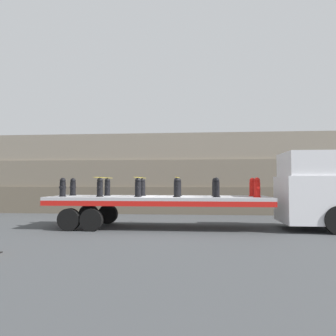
{
  "coord_description": "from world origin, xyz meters",
  "views": [
    {
      "loc": [
        1.63,
        -13.57,
        1.88
      ],
      "look_at": [
        0.38,
        0.0,
        2.48
      ],
      "focal_mm": 35.0,
      "sensor_mm": 36.0,
      "label": 1
    }
  ],
  "objects_px": {
    "fire_hydrant_black_near_0": "(63,187)",
    "fire_hydrant_black_near_3": "(177,188)",
    "fire_hydrant_black_far_1": "(107,187)",
    "fire_hydrant_black_far_4": "(215,187)",
    "flatbed_trailer": "(144,202)",
    "fire_hydrant_red_near_5": "(257,188)",
    "fire_hydrant_black_near_1": "(100,187)",
    "fire_hydrant_black_near_4": "(216,188)",
    "fire_hydrant_black_far_3": "(178,187)",
    "fire_hydrant_black_far_0": "(73,187)",
    "truck_cab": "(315,191)",
    "fire_hydrant_black_near_2": "(138,188)",
    "fire_hydrant_red_far_5": "(252,187)",
    "fire_hydrant_black_far_2": "(143,187)"
  },
  "relations": [
    {
      "from": "fire_hydrant_black_near_0",
      "to": "fire_hydrant_red_near_5",
      "type": "xyz_separation_m",
      "value": [
        7.84,
        0.0,
        0.0
      ]
    },
    {
      "from": "truck_cab",
      "to": "fire_hydrant_black_far_2",
      "type": "relative_size",
      "value": 3.97
    },
    {
      "from": "fire_hydrant_black_far_1",
      "to": "fire_hydrant_black_far_4",
      "type": "relative_size",
      "value": 1.0
    },
    {
      "from": "fire_hydrant_red_far_5",
      "to": "fire_hydrant_black_near_2",
      "type": "bearing_deg",
      "value": -166.78
    },
    {
      "from": "flatbed_trailer",
      "to": "fire_hydrant_red_near_5",
      "type": "relative_size",
      "value": 11.65
    },
    {
      "from": "truck_cab",
      "to": "fire_hydrant_red_near_5",
      "type": "height_order",
      "value": "truck_cab"
    },
    {
      "from": "flatbed_trailer",
      "to": "fire_hydrant_black_far_3",
      "type": "bearing_deg",
      "value": 21.13
    },
    {
      "from": "truck_cab",
      "to": "fire_hydrant_red_near_5",
      "type": "xyz_separation_m",
      "value": [
        -2.36,
        -0.55,
        0.15
      ]
    },
    {
      "from": "fire_hydrant_black_near_0",
      "to": "fire_hydrant_black_near_1",
      "type": "bearing_deg",
      "value": 0.0
    },
    {
      "from": "fire_hydrant_black_near_2",
      "to": "fire_hydrant_black_near_4",
      "type": "relative_size",
      "value": 1.0
    },
    {
      "from": "fire_hydrant_black_far_2",
      "to": "fire_hydrant_black_near_3",
      "type": "xyz_separation_m",
      "value": [
        1.57,
        -1.1,
        0.0
      ]
    },
    {
      "from": "flatbed_trailer",
      "to": "fire_hydrant_black_near_4",
      "type": "bearing_deg",
      "value": -10.44
    },
    {
      "from": "fire_hydrant_red_far_5",
      "to": "fire_hydrant_black_near_3",
      "type": "bearing_deg",
      "value": -160.59
    },
    {
      "from": "truck_cab",
      "to": "fire_hydrant_black_near_0",
      "type": "distance_m",
      "value": 10.21
    },
    {
      "from": "fire_hydrant_black_near_2",
      "to": "fire_hydrant_black_near_4",
      "type": "xyz_separation_m",
      "value": [
        3.14,
        0.0,
        0.0
      ]
    },
    {
      "from": "fire_hydrant_black_far_0",
      "to": "fire_hydrant_black_far_4",
      "type": "relative_size",
      "value": 1.0
    },
    {
      "from": "truck_cab",
      "to": "fire_hydrant_black_far_1",
      "type": "relative_size",
      "value": 3.97
    },
    {
      "from": "fire_hydrant_black_near_1",
      "to": "fire_hydrant_black_near_3",
      "type": "bearing_deg",
      "value": 0.0
    },
    {
      "from": "fire_hydrant_black_far_1",
      "to": "fire_hydrant_black_far_2",
      "type": "distance_m",
      "value": 1.57
    },
    {
      "from": "fire_hydrant_black_far_2",
      "to": "fire_hydrant_black_near_3",
      "type": "height_order",
      "value": "same"
    },
    {
      "from": "truck_cab",
      "to": "fire_hydrant_black_far_0",
      "type": "distance_m",
      "value": 10.21
    },
    {
      "from": "fire_hydrant_black_near_4",
      "to": "fire_hydrant_black_far_0",
      "type": "bearing_deg",
      "value": 170.01
    },
    {
      "from": "truck_cab",
      "to": "fire_hydrant_black_far_0",
      "type": "bearing_deg",
      "value": 176.9
    },
    {
      "from": "fire_hydrant_black_far_2",
      "to": "fire_hydrant_black_far_4",
      "type": "relative_size",
      "value": 1.0
    },
    {
      "from": "fire_hydrant_black_far_0",
      "to": "fire_hydrant_black_far_1",
      "type": "relative_size",
      "value": 1.0
    },
    {
      "from": "truck_cab",
      "to": "fire_hydrant_red_far_5",
      "type": "height_order",
      "value": "truck_cab"
    },
    {
      "from": "fire_hydrant_black_near_0",
      "to": "fire_hydrant_black_far_1",
      "type": "bearing_deg",
      "value": 35.17
    },
    {
      "from": "fire_hydrant_red_far_5",
      "to": "fire_hydrant_black_far_0",
      "type": "bearing_deg",
      "value": 180.0
    },
    {
      "from": "fire_hydrant_black_near_0",
      "to": "fire_hydrant_black_near_3",
      "type": "distance_m",
      "value": 4.7
    },
    {
      "from": "truck_cab",
      "to": "fire_hydrant_black_near_4",
      "type": "relative_size",
      "value": 3.97
    },
    {
      "from": "fire_hydrant_black_far_0",
      "to": "fire_hydrant_red_near_5",
      "type": "height_order",
      "value": "same"
    },
    {
      "from": "flatbed_trailer",
      "to": "fire_hydrant_black_near_1",
      "type": "distance_m",
      "value": 1.9
    },
    {
      "from": "fire_hydrant_black_near_0",
      "to": "fire_hydrant_black_far_1",
      "type": "height_order",
      "value": "same"
    },
    {
      "from": "fire_hydrant_black_far_0",
      "to": "fire_hydrant_black_far_2",
      "type": "height_order",
      "value": "same"
    },
    {
      "from": "fire_hydrant_black_near_0",
      "to": "fire_hydrant_red_near_5",
      "type": "relative_size",
      "value": 1.0
    },
    {
      "from": "fire_hydrant_black_near_4",
      "to": "truck_cab",
      "type": "bearing_deg",
      "value": 8.01
    },
    {
      "from": "truck_cab",
      "to": "fire_hydrant_black_far_3",
      "type": "distance_m",
      "value": 5.52
    },
    {
      "from": "fire_hydrant_black_near_1",
      "to": "fire_hydrant_black_far_3",
      "type": "xyz_separation_m",
      "value": [
        3.14,
        1.1,
        0.0
      ]
    },
    {
      "from": "fire_hydrant_black_near_1",
      "to": "fire_hydrant_red_far_5",
      "type": "relative_size",
      "value": 1.0
    },
    {
      "from": "fire_hydrant_black_far_0",
      "to": "fire_hydrant_red_far_5",
      "type": "distance_m",
      "value": 7.84
    },
    {
      "from": "fire_hydrant_black_near_1",
      "to": "fire_hydrant_black_far_3",
      "type": "bearing_deg",
      "value": 19.41
    },
    {
      "from": "fire_hydrant_black_near_1",
      "to": "fire_hydrant_black_far_3",
      "type": "relative_size",
      "value": 1.0
    },
    {
      "from": "fire_hydrant_black_near_1",
      "to": "fire_hydrant_black_near_4",
      "type": "height_order",
      "value": "same"
    },
    {
      "from": "fire_hydrant_black_near_0",
      "to": "fire_hydrant_black_far_3",
      "type": "relative_size",
      "value": 1.0
    },
    {
      "from": "fire_hydrant_black_near_3",
      "to": "truck_cab",
      "type": "bearing_deg",
      "value": 5.74
    },
    {
      "from": "fire_hydrant_black_far_1",
      "to": "flatbed_trailer",
      "type": "bearing_deg",
      "value": -17.93
    },
    {
      "from": "truck_cab",
      "to": "fire_hydrant_black_near_3",
      "type": "height_order",
      "value": "truck_cab"
    },
    {
      "from": "fire_hydrant_black_near_1",
      "to": "fire_hydrant_black_near_4",
      "type": "bearing_deg",
      "value": 0.0
    },
    {
      "from": "fire_hydrant_black_far_4",
      "to": "fire_hydrant_black_near_2",
      "type": "bearing_deg",
      "value": -160.59
    },
    {
      "from": "fire_hydrant_black_near_3",
      "to": "fire_hydrant_red_near_5",
      "type": "relative_size",
      "value": 1.0
    }
  ]
}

